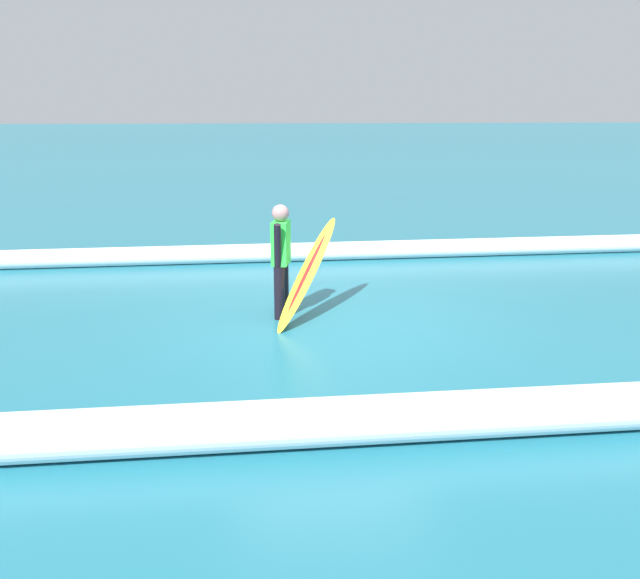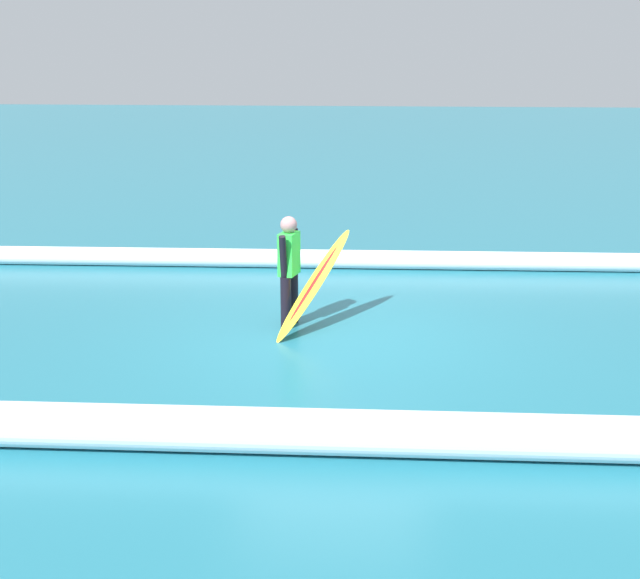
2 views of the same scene
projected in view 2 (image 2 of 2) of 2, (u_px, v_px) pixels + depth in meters
name	position (u px, v px, depth m)	size (l,w,h in m)	color
ground_plane	(334.00, 336.00, 10.32)	(128.70, 128.70, 0.00)	#1F697C
surfer	(289.00, 265.00, 10.52)	(0.26, 0.59, 1.48)	black
surfboard	(314.00, 284.00, 10.47)	(1.00, 1.47, 1.23)	yellow
wave_crest_foreground	(470.00, 261.00, 13.64)	(0.32, 0.32, 19.22)	white
wave_crest_midground	(546.00, 437.00, 7.00)	(0.41, 0.41, 20.95)	white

